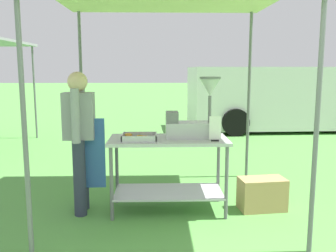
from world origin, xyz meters
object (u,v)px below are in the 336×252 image
object	(u,v)px
vendor	(80,135)
van_white	(283,97)
donut_cart	(168,159)
menu_sign	(215,130)
supply_crate	(262,194)
donut_tray	(139,138)
donut_fryer	(194,117)

from	to	relation	value
vendor	van_white	world-z (taller)	van_white
donut_cart	van_white	xyz separation A→B (m)	(3.31, 5.80, 0.26)
vendor	menu_sign	bearing A→B (deg)	-5.93
donut_cart	vendor	bearing A→B (deg)	-179.09
supply_crate	van_white	bearing A→B (deg)	69.16
menu_sign	van_white	size ratio (longest dim) A/B	0.05
donut_tray	menu_sign	xyz separation A→B (m)	(0.83, -0.07, 0.09)
vendor	van_white	bearing A→B (deg)	53.49
vendor	supply_crate	size ratio (longest dim) A/B	2.88
donut_cart	vendor	world-z (taller)	vendor
menu_sign	supply_crate	size ratio (longest dim) A/B	0.49
donut_fryer	menu_sign	size ratio (longest dim) A/B	2.54
donut_cart	van_white	size ratio (longest dim) A/B	0.26
donut_fryer	vendor	xyz separation A→B (m)	(-1.29, -0.06, -0.19)
supply_crate	van_white	distance (m)	6.25
donut_tray	menu_sign	world-z (taller)	menu_sign
menu_sign	vendor	xyz separation A→B (m)	(-1.50, 0.16, -0.07)
menu_sign	supply_crate	bearing A→B (deg)	15.38
donut_tray	van_white	distance (m)	6.93
donut_cart	donut_fryer	world-z (taller)	donut_fryer
donut_fryer	van_white	distance (m)	6.50
menu_sign	vendor	distance (m)	1.51
donut_cart	donut_tray	world-z (taller)	donut_tray
menu_sign	vendor	world-z (taller)	vendor
donut_fryer	menu_sign	world-z (taller)	donut_fryer
supply_crate	vendor	bearing A→B (deg)	-179.80
donut_fryer	vendor	bearing A→B (deg)	-177.29
vendor	supply_crate	xyz separation A→B (m)	(2.09, 0.01, -0.72)
donut_tray	donut_fryer	xyz separation A→B (m)	(0.62, 0.15, 0.21)
donut_tray	vendor	distance (m)	0.67
donut_fryer	van_white	bearing A→B (deg)	62.33
vendor	supply_crate	bearing A→B (deg)	0.20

